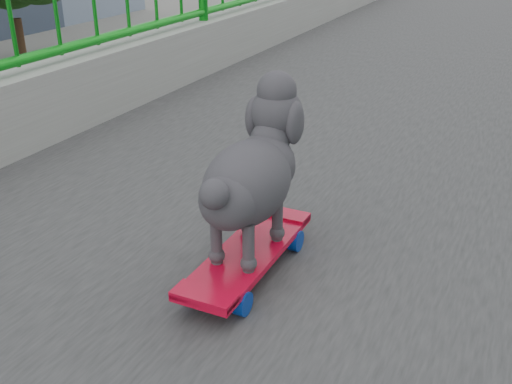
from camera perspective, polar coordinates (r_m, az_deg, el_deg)
The scene contains 4 objects.
skateboard at distance 1.60m, azimuth -0.76°, elevation -6.13°, with size 0.17×0.53×0.07m.
poodle at distance 1.51m, azimuth -0.38°, elevation 1.91°, with size 0.20×0.49×0.40m.
car_1 at distance 16.21m, azimuth -15.02°, elevation -2.63°, with size 1.38×3.96×1.31m, color black.
car_6 at distance 19.24m, azimuth -7.19°, elevation 2.95°, with size 2.64×5.72×1.59m, color white.
Camera 1 is at (0.47, 2.74, 7.87)m, focal length 42.00 mm.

